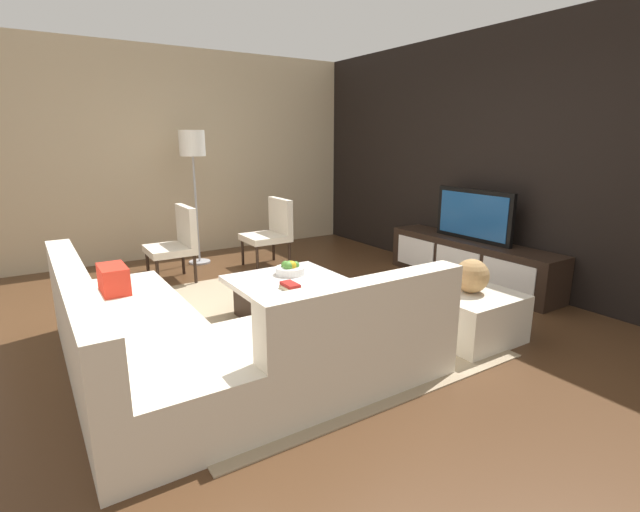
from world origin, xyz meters
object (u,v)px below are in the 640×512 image
Objects in this scene: ottoman at (468,315)px; accent_chair_far at (272,229)px; sectional_couch at (208,341)px; coffee_table at (291,299)px; accent_chair_near at (177,239)px; television at (474,215)px; book_stack at (291,287)px; fruit_bowl at (290,269)px; floor_lamp at (193,152)px; media_console at (470,262)px; decorative_ball at (472,276)px.

ottoman is 2.97m from accent_chair_far.
coffee_table is at bearing 121.67° from sectional_couch.
accent_chair_near is 1.00× the size of accent_chair_far.
television is 1.01× the size of coffee_table.
coffee_table is 1.15× the size of accent_chair_near.
book_stack reaches higher than ottoman.
television is 2.24m from fruit_bowl.
floor_lamp is (-2.44, -0.04, 1.26)m from coffee_table.
ottoman is at bearing 52.44° from book_stack.
accent_chair_far reaches higher than book_stack.
television is 0.59× the size of floor_lamp.
media_console is at bearing 98.82° from sectional_couch.
decorative_ball is 1.45× the size of book_stack.
television is at bearing 129.70° from ottoman.
accent_chair_far is 2.95m from decorative_ball.
accent_chair_far is at bearing 157.09° from book_stack.
accent_chair_near reaches higher than sectional_couch.
media_console is 3.06× the size of ottoman.
accent_chair_near is at bearing -169.63° from book_stack.
book_stack is (0.13, -2.42, 0.16)m from media_console.
television is 0.42× the size of sectional_couch.
media_console reaches higher than coffee_table.
television is 5.28× the size of book_stack.
sectional_couch is at bearing -9.27° from accent_chair_near.
television is at bearing 129.70° from decorative_ball.
sectional_couch is 2.11m from ottoman.
ottoman is (2.92, 1.55, -0.29)m from accent_chair_near.
decorative_ball is at bearing 75.71° from sectional_couch.
decorative_ball is (1.13, 1.06, 0.34)m from coffee_table.
sectional_couch is at bearing -58.33° from coffee_table.
floor_lamp is at bearing -137.46° from television.
ottoman is at bearing 36.15° from fruit_bowl.
decorative_ball is at bearing 43.04° from coffee_table.
coffee_table is at bearing -28.62° from fruit_bowl.
media_console reaches higher than book_stack.
floor_lamp is 1.98× the size of accent_chair_far.
floor_lamp reaches higher than sectional_couch.
television reaches higher than ottoman.
accent_chair_far is (-1.63, 0.64, 0.05)m from fruit_bowl.
television reaches higher than sectional_couch.
accent_chair_near is at bearing -93.99° from accent_chair_far.
television reaches higher than media_console.
book_stack is (-0.91, -1.18, -0.13)m from decorative_ball.
coffee_table is at bearing -92.49° from television.
decorative_ball is at bearing 0.00° from ottoman.
accent_chair_far is 2.21m from book_stack.
decorative_ball reaches higher than ottoman.
fruit_bowl is at bearing -97.26° from media_console.
ottoman is 2.50× the size of fruit_bowl.
accent_chair_near is 3.13× the size of decorative_ball.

